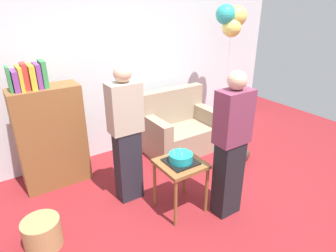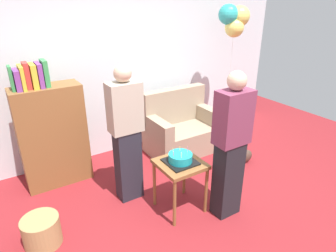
{
  "view_description": "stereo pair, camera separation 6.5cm",
  "coord_description": "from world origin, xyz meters",
  "px_view_note": "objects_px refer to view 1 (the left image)",
  "views": [
    {
      "loc": [
        -1.73,
        -1.95,
        2.24
      ],
      "look_at": [
        -0.11,
        0.51,
        0.95
      ],
      "focal_mm": 31.12,
      "sensor_mm": 36.0,
      "label": 1
    },
    {
      "loc": [
        -1.68,
        -1.98,
        2.24
      ],
      "look_at": [
        -0.11,
        0.51,
        0.95
      ],
      "focal_mm": 31.12,
      "sensor_mm": 36.0,
      "label": 2
    }
  ],
  "objects_px": {
    "bookshelf": "(50,135)",
    "side_table": "(181,170)",
    "handbag": "(243,156)",
    "person_blowing_candles": "(126,135)",
    "wicker_basket": "(42,233)",
    "birthday_cake": "(181,158)",
    "balloon_bunch": "(231,21)",
    "couch": "(179,130)",
    "person_holding_cake": "(231,146)"
  },
  "relations": [
    {
      "from": "couch",
      "to": "wicker_basket",
      "type": "distance_m",
      "value": 2.47
    },
    {
      "from": "handbag",
      "to": "person_blowing_candles",
      "type": "bearing_deg",
      "value": 174.21
    },
    {
      "from": "person_holding_cake",
      "to": "wicker_basket",
      "type": "bearing_deg",
      "value": -32.1
    },
    {
      "from": "balloon_bunch",
      "to": "side_table",
      "type": "bearing_deg",
      "value": -146.75
    },
    {
      "from": "birthday_cake",
      "to": "handbag",
      "type": "height_order",
      "value": "birthday_cake"
    },
    {
      "from": "person_blowing_candles",
      "to": "wicker_basket",
      "type": "height_order",
      "value": "person_blowing_candles"
    },
    {
      "from": "wicker_basket",
      "to": "balloon_bunch",
      "type": "xyz_separation_m",
      "value": [
        3.18,
        0.86,
        1.79
      ]
    },
    {
      "from": "birthday_cake",
      "to": "person_blowing_candles",
      "type": "height_order",
      "value": "person_blowing_candles"
    },
    {
      "from": "couch",
      "to": "handbag",
      "type": "bearing_deg",
      "value": -57.16
    },
    {
      "from": "bookshelf",
      "to": "person_blowing_candles",
      "type": "relative_size",
      "value": 0.98
    },
    {
      "from": "handbag",
      "to": "couch",
      "type": "bearing_deg",
      "value": 122.84
    },
    {
      "from": "person_blowing_candles",
      "to": "wicker_basket",
      "type": "xyz_separation_m",
      "value": [
        -1.06,
        -0.24,
        -0.68
      ]
    },
    {
      "from": "person_holding_cake",
      "to": "wicker_basket",
      "type": "relative_size",
      "value": 4.53
    },
    {
      "from": "wicker_basket",
      "to": "balloon_bunch",
      "type": "height_order",
      "value": "balloon_bunch"
    },
    {
      "from": "couch",
      "to": "side_table",
      "type": "relative_size",
      "value": 1.8
    },
    {
      "from": "couch",
      "to": "person_blowing_candles",
      "type": "xyz_separation_m",
      "value": [
        -1.23,
        -0.67,
        0.49
      ]
    },
    {
      "from": "bookshelf",
      "to": "person_holding_cake",
      "type": "bearing_deg",
      "value": -48.98
    },
    {
      "from": "bookshelf",
      "to": "person_blowing_candles",
      "type": "xyz_separation_m",
      "value": [
        0.65,
        -0.81,
        0.14
      ]
    },
    {
      "from": "side_table",
      "to": "handbag",
      "type": "distance_m",
      "value": 1.49
    },
    {
      "from": "couch",
      "to": "side_table",
      "type": "distance_m",
      "value": 1.47
    },
    {
      "from": "person_holding_cake",
      "to": "handbag",
      "type": "xyz_separation_m",
      "value": [
        0.99,
        0.67,
        -0.73
      ]
    },
    {
      "from": "person_holding_cake",
      "to": "handbag",
      "type": "bearing_deg",
      "value": -160.11
    },
    {
      "from": "bookshelf",
      "to": "person_blowing_candles",
      "type": "distance_m",
      "value": 1.05
    },
    {
      "from": "couch",
      "to": "birthday_cake",
      "type": "bearing_deg",
      "value": -125.25
    },
    {
      "from": "side_table",
      "to": "person_holding_cake",
      "type": "height_order",
      "value": "person_holding_cake"
    },
    {
      "from": "bookshelf",
      "to": "balloon_bunch",
      "type": "relative_size",
      "value": 0.74
    },
    {
      "from": "couch",
      "to": "bookshelf",
      "type": "bearing_deg",
      "value": 175.81
    },
    {
      "from": "bookshelf",
      "to": "side_table",
      "type": "xyz_separation_m",
      "value": [
        1.04,
        -1.33,
        -0.18
      ]
    },
    {
      "from": "side_table",
      "to": "person_blowing_candles",
      "type": "height_order",
      "value": "person_blowing_candles"
    },
    {
      "from": "wicker_basket",
      "to": "handbag",
      "type": "bearing_deg",
      "value": 1.18
    },
    {
      "from": "side_table",
      "to": "birthday_cake",
      "type": "height_order",
      "value": "birthday_cake"
    },
    {
      "from": "couch",
      "to": "side_table",
      "type": "xyz_separation_m",
      "value": [
        -0.84,
        -1.19,
        0.18
      ]
    },
    {
      "from": "couch",
      "to": "side_table",
      "type": "height_order",
      "value": "couch"
    },
    {
      "from": "person_blowing_candles",
      "to": "birthday_cake",
      "type": "bearing_deg",
      "value": -64.0
    },
    {
      "from": "bookshelf",
      "to": "couch",
      "type": "bearing_deg",
      "value": -4.19
    },
    {
      "from": "birthday_cake",
      "to": "balloon_bunch",
      "type": "xyz_separation_m",
      "value": [
        1.73,
        1.14,
        1.28
      ]
    },
    {
      "from": "birthday_cake",
      "to": "bookshelf",
      "type": "bearing_deg",
      "value": 128.02
    },
    {
      "from": "handbag",
      "to": "birthday_cake",
      "type": "bearing_deg",
      "value": -166.37
    },
    {
      "from": "handbag",
      "to": "balloon_bunch",
      "type": "xyz_separation_m",
      "value": [
        0.34,
        0.8,
        1.84
      ]
    },
    {
      "from": "person_blowing_candles",
      "to": "balloon_bunch",
      "type": "relative_size",
      "value": 0.75
    },
    {
      "from": "side_table",
      "to": "handbag",
      "type": "height_order",
      "value": "side_table"
    },
    {
      "from": "bookshelf",
      "to": "handbag",
      "type": "xyz_separation_m",
      "value": [
        2.43,
        -0.99,
        -0.59
      ]
    },
    {
      "from": "couch",
      "to": "handbag",
      "type": "height_order",
      "value": "couch"
    },
    {
      "from": "wicker_basket",
      "to": "side_table",
      "type": "bearing_deg",
      "value": -10.93
    },
    {
      "from": "birthday_cake",
      "to": "couch",
      "type": "bearing_deg",
      "value": 54.75
    },
    {
      "from": "couch",
      "to": "bookshelf",
      "type": "relative_size",
      "value": 0.69
    },
    {
      "from": "handbag",
      "to": "bookshelf",
      "type": "bearing_deg",
      "value": 157.82
    },
    {
      "from": "couch",
      "to": "birthday_cake",
      "type": "height_order",
      "value": "couch"
    },
    {
      "from": "bookshelf",
      "to": "wicker_basket",
      "type": "height_order",
      "value": "bookshelf"
    },
    {
      "from": "person_holding_cake",
      "to": "couch",
      "type": "bearing_deg",
      "value": -120.12
    }
  ]
}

